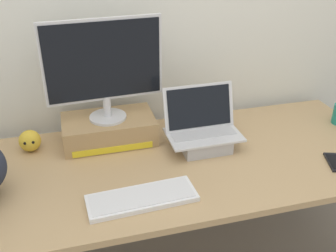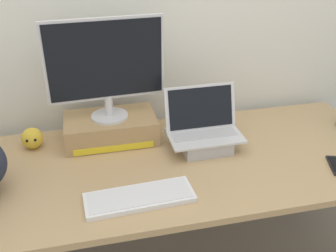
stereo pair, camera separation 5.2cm
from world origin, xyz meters
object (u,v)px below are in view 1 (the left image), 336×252
(toner_box_yellow, at_px, (109,129))
(external_keyboard, at_px, (142,198))
(open_laptop, at_px, (203,135))
(plush_toy, at_px, (30,141))
(cell_phone, at_px, (336,162))
(desktop_monitor, at_px, (104,66))

(toner_box_yellow, xyz_separation_m, external_keyboard, (0.06, -0.49, -0.05))
(open_laptop, xyz_separation_m, plush_toy, (-0.78, 0.17, -0.01))
(plush_toy, bearing_deg, cell_phone, -19.77)
(desktop_monitor, xyz_separation_m, external_keyboard, (0.06, -0.49, -0.37))
(external_keyboard, relative_size, plush_toy, 4.28)
(open_laptop, bearing_deg, plush_toy, 167.01)
(open_laptop, bearing_deg, external_keyboard, -138.66)
(cell_phone, bearing_deg, open_laptop, 169.17)
(desktop_monitor, distance_m, plush_toy, 0.49)
(cell_phone, bearing_deg, external_keyboard, -159.59)
(open_laptop, height_order, external_keyboard, open_laptop)
(desktop_monitor, distance_m, cell_phone, 1.11)
(toner_box_yellow, bearing_deg, open_laptop, -22.24)
(toner_box_yellow, relative_size, plush_toy, 4.33)
(external_keyboard, height_order, plush_toy, plush_toy)
(external_keyboard, bearing_deg, open_laptop, 39.03)
(toner_box_yellow, xyz_separation_m, cell_phone, (0.94, -0.46, -0.05))
(desktop_monitor, bearing_deg, toner_box_yellow, 91.23)
(open_laptop, relative_size, external_keyboard, 0.80)
(external_keyboard, xyz_separation_m, cell_phone, (0.88, 0.03, -0.01))
(toner_box_yellow, xyz_separation_m, plush_toy, (-0.36, 0.00, -0.01))
(desktop_monitor, bearing_deg, external_keyboard, -86.73)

